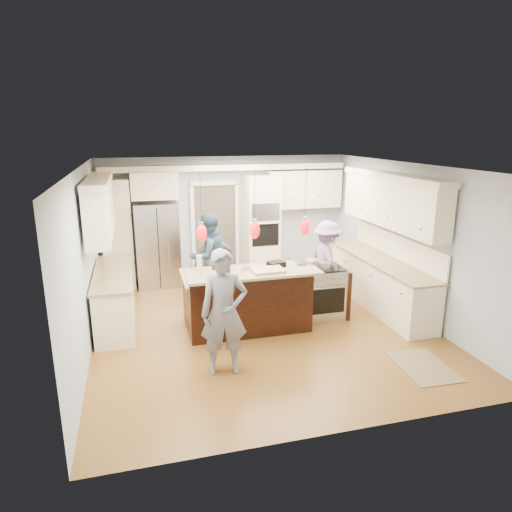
{
  "coord_description": "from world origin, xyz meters",
  "views": [
    {
      "loc": [
        -1.96,
        -6.97,
        3.24
      ],
      "look_at": [
        0.0,
        0.35,
        1.15
      ],
      "focal_mm": 32.0,
      "sensor_mm": 36.0,
      "label": 1
    }
  ],
  "objects_px": {
    "person_far_left": "(208,256)",
    "kitchen_island": "(246,299)",
    "refrigerator": "(158,245)",
    "person_bar_end": "(224,313)",
    "island_range": "(322,292)"
  },
  "relations": [
    {
      "from": "kitchen_island",
      "to": "island_range",
      "type": "height_order",
      "value": "kitchen_island"
    },
    {
      "from": "refrigerator",
      "to": "person_bar_end",
      "type": "distance_m",
      "value": 4.04
    },
    {
      "from": "person_far_left",
      "to": "kitchen_island",
      "type": "bearing_deg",
      "value": 76.16
    },
    {
      "from": "person_bar_end",
      "to": "kitchen_island",
      "type": "bearing_deg",
      "value": 70.55
    },
    {
      "from": "refrigerator",
      "to": "person_far_left",
      "type": "height_order",
      "value": "refrigerator"
    },
    {
      "from": "refrigerator",
      "to": "island_range",
      "type": "xyz_separation_m",
      "value": [
        2.71,
        -2.49,
        -0.44
      ]
    },
    {
      "from": "refrigerator",
      "to": "kitchen_island",
      "type": "bearing_deg",
      "value": -63.11
    },
    {
      "from": "refrigerator",
      "to": "kitchen_island",
      "type": "height_order",
      "value": "refrigerator"
    },
    {
      "from": "island_range",
      "to": "refrigerator",
      "type": "bearing_deg",
      "value": 137.41
    },
    {
      "from": "kitchen_island",
      "to": "island_range",
      "type": "distance_m",
      "value": 1.41
    },
    {
      "from": "refrigerator",
      "to": "person_far_left",
      "type": "xyz_separation_m",
      "value": [
        0.91,
        -1.04,
        -0.05
      ]
    },
    {
      "from": "kitchen_island",
      "to": "person_far_left",
      "type": "height_order",
      "value": "person_far_left"
    },
    {
      "from": "person_bar_end",
      "to": "island_range",
      "type": "bearing_deg",
      "value": 41.2
    },
    {
      "from": "kitchen_island",
      "to": "person_bar_end",
      "type": "height_order",
      "value": "person_bar_end"
    },
    {
      "from": "person_far_left",
      "to": "refrigerator",
      "type": "bearing_deg",
      "value": -76.83
    }
  ]
}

